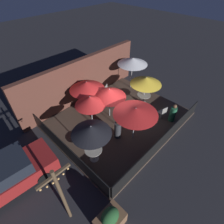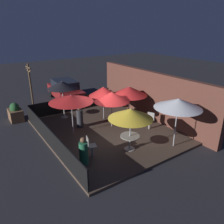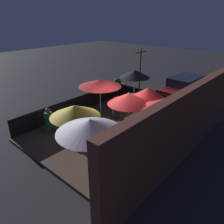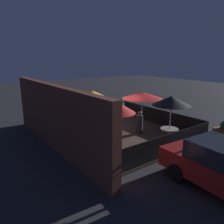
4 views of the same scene
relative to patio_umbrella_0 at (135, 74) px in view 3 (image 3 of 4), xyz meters
name	(u,v)px [view 3 (image 3 of 4)]	position (x,y,z in m)	size (l,w,h in m)	color
ground_plane	(115,132)	(3.08, 1.13, -2.24)	(60.00, 60.00, 0.00)	#26262B
patio_deck	(115,131)	(3.08, 1.13, -2.18)	(7.96, 6.40, 0.12)	#47382D
building_wall	(183,127)	(3.08, 4.56, -0.72)	(9.56, 0.36, 3.05)	brown
fence_front	(75,106)	(3.08, -2.02, -1.65)	(7.76, 0.05, 0.95)	black
fence_side_left	(157,100)	(-0.86, 1.13, -1.65)	(0.05, 6.20, 0.95)	black
patio_umbrella_0	(135,74)	(0.00, 0.00, 0.00)	(1.80, 1.80, 2.35)	#B2B2B7
patio_umbrella_1	(75,111)	(5.45, 1.00, -0.31)	(2.05, 2.05, 2.05)	#B2B2B7
patio_umbrella_2	(148,93)	(1.59, 1.98, -0.34)	(1.78, 1.78, 2.06)	#B2B2B7
patio_umbrella_3	(164,104)	(2.44, 3.31, -0.33)	(2.22, 2.22, 2.06)	#B2B2B7
patio_umbrella_4	(90,126)	(6.43, 2.95, 0.07)	(2.18, 2.18, 2.42)	#B2B2B7
patio_umbrella_5	(100,83)	(2.45, -0.51, -0.13)	(2.30, 2.30, 2.18)	#B2B2B7
patio_umbrella_6	(129,98)	(2.85, 1.74, -0.32)	(2.00, 2.00, 2.07)	#B2B2B7
dining_table_0	(134,98)	(0.00, 0.00, -1.53)	(0.86, 0.86, 0.76)	#9E998E
dining_table_1	(77,138)	(5.45, 1.00, -1.56)	(0.91, 0.91, 0.71)	#9E998E
patio_chair_0	(138,148)	(4.30, 3.37, -1.61)	(0.53, 0.53, 0.93)	gray
patio_chair_1	(61,122)	(4.94, -0.82, -1.60)	(0.49, 0.49, 0.96)	gray
patron_0	(49,121)	(5.27, -1.33, -1.58)	(0.53, 0.53, 1.22)	#236642
patron_1	(116,108)	(1.91, 0.17, -1.55)	(0.51, 0.51, 1.27)	#333338
planter_box	(117,87)	(-1.50, -2.63, -1.74)	(1.10, 0.77, 1.17)	brown
light_post	(140,69)	(-2.40, -1.27, -0.35)	(1.10, 0.12, 3.35)	brown
parked_car_0	(185,88)	(-3.67, 1.65, -1.40)	(4.54, 2.03, 1.62)	maroon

